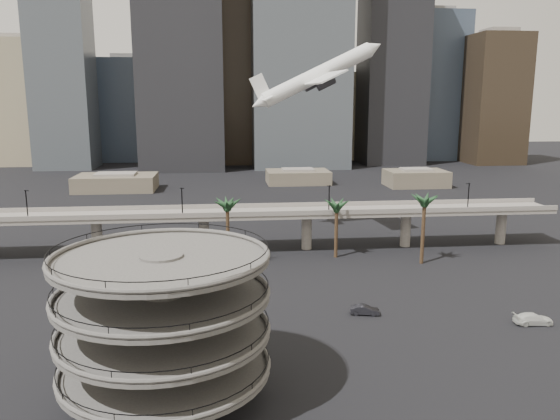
{
  "coord_description": "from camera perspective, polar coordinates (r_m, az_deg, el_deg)",
  "views": [
    {
      "loc": [
        -6.47,
        -58.17,
        31.58
      ],
      "look_at": [
        2.43,
        28.0,
        14.17
      ],
      "focal_mm": 35.0,
      "sensor_mm": 36.0,
      "label": 1
    }
  ],
  "objects": [
    {
      "name": "low_buildings",
      "position": [
        202.96,
        -2.07,
        3.22
      ],
      "size": [
        135.0,
        27.5,
        6.8
      ],
      "color": "brown",
      "rests_on": "ground"
    },
    {
      "name": "palm_trees",
      "position": [
        106.76,
        5.28,
        0.43
      ],
      "size": [
        42.4,
        10.4,
        14.0
      ],
      "color": "#48331F",
      "rests_on": "ground"
    },
    {
      "name": "skyline",
      "position": [
        276.67,
        -1.46,
        15.03
      ],
      "size": [
        269.0,
        86.0,
        134.67
      ],
      "color": "#817259",
      "rests_on": "ground"
    },
    {
      "name": "car_b",
      "position": [
        84.17,
        8.84,
        -10.28
      ],
      "size": [
        4.64,
        2.4,
        1.46
      ],
      "primitive_type": "imported",
      "rotation": [
        0.0,
        0.0,
        1.37
      ],
      "color": "black",
      "rests_on": "ground"
    },
    {
      "name": "car_c",
      "position": [
        87.76,
        24.94,
        -10.28
      ],
      "size": [
        5.65,
        2.52,
        1.61
      ],
      "primitive_type": "imported",
      "rotation": [
        0.0,
        0.0,
        1.52
      ],
      "color": "silver",
      "rests_on": "ground"
    },
    {
      "name": "overpass",
      "position": [
        115.92,
        -2.57,
        -0.72
      ],
      "size": [
        130.0,
        9.3,
        14.7
      ],
      "color": "gray",
      "rests_on": "ground"
    },
    {
      "name": "airborne_jet",
      "position": [
        131.39,
        3.88,
        13.81
      ],
      "size": [
        32.81,
        30.46,
        17.71
      ],
      "rotation": [
        0.0,
        -0.44,
        0.12
      ],
      "color": "white",
      "rests_on": "ground"
    },
    {
      "name": "parking_ramp",
      "position": [
        58.74,
        -12.06,
        -10.63
      ],
      "size": [
        22.2,
        22.2,
        17.35
      ],
      "color": "#504D4B",
      "rests_on": "ground"
    },
    {
      "name": "car_a",
      "position": [
        84.01,
        -8.97,
        -10.3
      ],
      "size": [
        4.89,
        3.49,
        1.55
      ],
      "primitive_type": "imported",
      "rotation": [
        0.0,
        0.0,
        1.16
      ],
      "color": "#C4571C",
      "rests_on": "ground"
    },
    {
      "name": "ground",
      "position": [
        66.51,
        0.42,
        -16.99
      ],
      "size": [
        700.0,
        700.0,
        0.0
      ],
      "primitive_type": "plane",
      "color": "black",
      "rests_on": "ground"
    }
  ]
}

